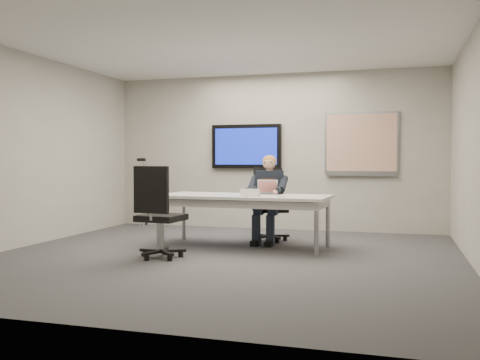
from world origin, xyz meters
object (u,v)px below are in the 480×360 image
(seated_person, at_px, (267,208))
(office_chair_near, at_px, (159,230))
(office_chair_far, at_px, (270,218))
(laptop, at_px, (267,191))
(conference_table, at_px, (243,201))

(seated_person, bearing_deg, office_chair_near, -128.38)
(office_chair_far, bearing_deg, office_chair_near, -140.12)
(seated_person, height_order, laptop, seated_person)
(office_chair_far, height_order, office_chair_near, office_chair_near)
(office_chair_far, relative_size, laptop, 3.43)
(conference_table, distance_m, laptop, 0.39)
(conference_table, relative_size, office_chair_far, 2.20)
(conference_table, xyz_separation_m, laptop, (0.29, 0.22, 0.14))
(conference_table, distance_m, office_chair_far, 0.83)
(office_chair_far, bearing_deg, seated_person, -108.19)
(seated_person, distance_m, laptop, 0.38)
(office_chair_near, relative_size, seated_person, 0.89)
(conference_table, height_order, laptop, laptop)
(conference_table, relative_size, seated_person, 1.87)
(office_chair_near, distance_m, laptop, 1.78)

